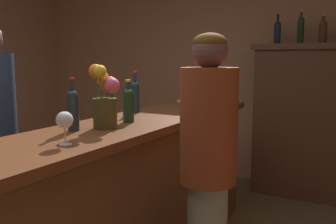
% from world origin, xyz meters
% --- Properties ---
extents(wall_back, '(5.75, 0.12, 2.82)m').
position_xyz_m(wall_back, '(0.00, 2.87, 1.41)').
color(wall_back, '#B57A55').
rests_on(wall_back, ground).
extents(bar_counter, '(0.61, 2.90, 1.05)m').
position_xyz_m(bar_counter, '(0.25, 0.39, 0.53)').
color(bar_counter, brown).
rests_on(bar_counter, ground).
extents(display_cabinet, '(1.12, 0.45, 1.61)m').
position_xyz_m(display_cabinet, '(1.01, 2.55, 0.84)').
color(display_cabinet, '#543120').
rests_on(display_cabinet, ground).
extents(wine_bottle_riesling, '(0.08, 0.08, 0.27)m').
position_xyz_m(wine_bottle_riesling, '(0.40, 1.61, 1.18)').
color(wine_bottle_riesling, '#1E273D').
rests_on(wine_bottle_riesling, bar_counter).
extents(wine_bottle_malbec, '(0.06, 0.06, 0.31)m').
position_xyz_m(wine_bottle_malbec, '(0.05, 0.77, 1.19)').
color(wine_bottle_malbec, '#172C35').
rests_on(wine_bottle_malbec, bar_counter).
extents(wine_bottle_pinot, '(0.06, 0.06, 0.30)m').
position_xyz_m(wine_bottle_pinot, '(0.16, 0.01, 1.18)').
color(wine_bottle_pinot, '#212B34').
rests_on(wine_bottle_pinot, bar_counter).
extents(wine_bottle_merlot, '(0.07, 0.07, 0.27)m').
position_xyz_m(wine_bottle_merlot, '(0.26, 0.40, 1.18)').
color(wine_bottle_merlot, '#18321E').
rests_on(wine_bottle_merlot, bar_counter).
extents(wine_glass_front, '(0.08, 0.08, 0.16)m').
position_xyz_m(wine_glass_front, '(0.37, -0.28, 1.17)').
color(wine_glass_front, white).
rests_on(wine_glass_front, bar_counter).
extents(wine_glass_mid, '(0.08, 0.08, 0.13)m').
position_xyz_m(wine_glass_mid, '(0.32, 1.07, 1.15)').
color(wine_glass_mid, white).
rests_on(wine_glass_mid, bar_counter).
extents(wine_glass_rear, '(0.08, 0.08, 0.15)m').
position_xyz_m(wine_glass_rear, '(0.22, 1.56, 1.16)').
color(wine_glass_rear, white).
rests_on(wine_glass_rear, bar_counter).
extents(flower_arrangement, '(0.18, 0.17, 0.37)m').
position_xyz_m(flower_arrangement, '(0.27, 0.16, 1.24)').
color(flower_arrangement, '#423A1C').
rests_on(flower_arrangement, bar_counter).
extents(cheese_plate, '(0.17, 0.17, 0.01)m').
position_xyz_m(cheese_plate, '(0.06, 1.61, 1.06)').
color(cheese_plate, white).
rests_on(cheese_plate, bar_counter).
extents(display_bottle_left, '(0.07, 0.07, 0.31)m').
position_xyz_m(display_bottle_left, '(0.67, 2.55, 1.74)').
color(display_bottle_left, '#1A2132').
rests_on(display_bottle_left, display_cabinet).
extents(display_bottle_midleft, '(0.07, 0.07, 0.34)m').
position_xyz_m(display_bottle_midleft, '(0.90, 2.55, 1.76)').
color(display_bottle_midleft, '#183117').
rests_on(display_bottle_midleft, display_cabinet).
extents(display_bottle_center, '(0.08, 0.08, 0.29)m').
position_xyz_m(display_bottle_center, '(1.12, 2.55, 1.74)').
color(display_bottle_center, '#492D1C').
rests_on(display_bottle_center, display_cabinet).
extents(bartender, '(0.30, 0.30, 1.59)m').
position_xyz_m(bartender, '(0.88, 0.25, 0.88)').
color(bartender, '#969B8A').
rests_on(bartender, ground).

